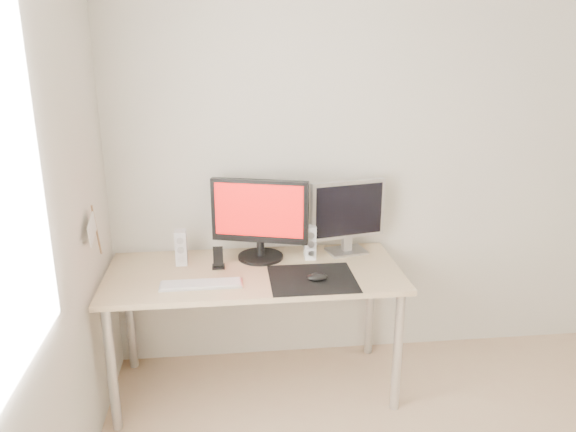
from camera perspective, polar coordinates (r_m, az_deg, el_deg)
wall_back at (r=3.44m, az=11.77°, el=5.69°), size 3.50×0.00×3.50m
mousepad at (r=2.97m, az=2.49°, el=-6.39°), size 0.45×0.40×0.00m
mouse at (r=2.94m, az=2.97°, el=-6.22°), size 0.11×0.07×0.04m
desk at (r=3.11m, az=-3.43°, el=-6.86°), size 1.60×0.70×0.73m
main_monitor at (r=3.15m, az=-2.89°, el=-0.05°), size 0.54×0.32×0.47m
second_monitor at (r=3.26m, az=6.09°, el=0.26°), size 0.45×0.20×0.43m
speaker_left at (r=3.18m, az=-10.81°, el=-3.17°), size 0.06×0.08×0.20m
speaker_right at (r=3.20m, az=2.25°, el=-2.67°), size 0.06×0.08×0.20m
keyboard at (r=2.93m, az=-8.82°, el=-6.86°), size 0.42×0.12×0.02m
phone_dock at (r=3.12m, az=-7.10°, el=-4.61°), size 0.07×0.06×0.12m
pennant at (r=2.90m, az=-19.15°, el=-1.26°), size 0.01×0.23×0.29m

